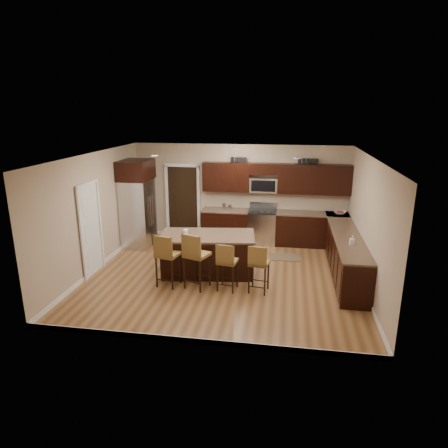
% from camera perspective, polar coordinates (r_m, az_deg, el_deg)
% --- Properties ---
extents(floor, '(6.00, 6.00, 0.00)m').
position_cam_1_polar(floor, '(9.10, 0.01, -7.41)').
color(floor, brown).
rests_on(floor, ground).
extents(ceiling, '(6.00, 6.00, 0.00)m').
position_cam_1_polar(ceiling, '(8.39, 0.01, 9.73)').
color(ceiling, silver).
rests_on(ceiling, wall_back).
extents(wall_back, '(6.00, 0.00, 6.00)m').
position_cam_1_polar(wall_back, '(11.30, 2.23, 4.48)').
color(wall_back, tan).
rests_on(wall_back, floor).
extents(wall_left, '(0.00, 5.50, 5.50)m').
position_cam_1_polar(wall_left, '(9.58, -18.01, 1.53)').
color(wall_left, tan).
rests_on(wall_left, floor).
extents(wall_right, '(0.00, 5.50, 5.50)m').
position_cam_1_polar(wall_right, '(8.71, 19.89, -0.07)').
color(wall_right, tan).
rests_on(wall_right, floor).
extents(base_cabinets, '(4.02, 3.96, 0.92)m').
position_cam_1_polar(base_cabinets, '(10.21, 11.93, -2.33)').
color(base_cabinets, black).
rests_on(base_cabinets, floor).
extents(upper_cabinets, '(4.00, 0.33, 0.80)m').
position_cam_1_polar(upper_cabinets, '(10.97, 7.60, 6.60)').
color(upper_cabinets, black).
rests_on(upper_cabinets, wall_back).
extents(range, '(0.76, 0.64, 1.11)m').
position_cam_1_polar(range, '(11.16, 5.46, -0.37)').
color(range, silver).
rests_on(range, floor).
extents(microwave, '(0.76, 0.31, 0.40)m').
position_cam_1_polar(microwave, '(11.04, 5.67, 5.57)').
color(microwave, silver).
rests_on(microwave, upper_cabinets).
extents(doorway, '(0.85, 0.03, 2.06)m').
position_cam_1_polar(doorway, '(11.66, -5.88, 3.17)').
color(doorway, black).
rests_on(doorway, floor).
extents(pantry_door, '(0.03, 0.80, 2.04)m').
position_cam_1_polar(pantry_door, '(9.40, -18.54, -0.88)').
color(pantry_door, white).
rests_on(pantry_door, floor).
extents(letter_decor, '(2.20, 0.03, 0.15)m').
position_cam_1_polar(letter_decor, '(10.91, 6.93, 8.99)').
color(letter_decor, black).
rests_on(letter_decor, upper_cabinets).
extents(island, '(2.22, 1.36, 0.92)m').
position_cam_1_polar(island, '(9.11, -2.35, -4.47)').
color(island, black).
rests_on(island, floor).
extents(stool_left, '(0.51, 0.51, 1.15)m').
position_cam_1_polar(stool_left, '(8.41, -8.26, -4.35)').
color(stool_left, olive).
rests_on(stool_left, floor).
extents(stool_mid, '(0.58, 0.58, 1.21)m').
position_cam_1_polar(stool_mid, '(8.24, -4.17, -4.39)').
color(stool_mid, olive).
rests_on(stool_mid, floor).
extents(stool_right, '(0.44, 0.44, 1.03)m').
position_cam_1_polar(stool_right, '(8.17, 0.37, -5.37)').
color(stool_right, olive).
rests_on(stool_right, floor).
extents(refrigerator, '(0.79, 0.98, 2.35)m').
position_cam_1_polar(refrigerator, '(10.94, -12.26, 2.94)').
color(refrigerator, silver).
rests_on(refrigerator, floor).
extents(floor_mat, '(0.83, 0.57, 0.01)m').
position_cam_1_polar(floor_mat, '(10.28, 8.70, -4.71)').
color(floor_mat, brown).
rests_on(floor_mat, floor).
extents(fruit_bowl, '(0.40, 0.40, 0.08)m').
position_cam_1_polar(fruit_bowl, '(11.11, 16.24, 1.56)').
color(fruit_bowl, silver).
rests_on(fruit_bowl, base_cabinets).
extents(soap_bottle, '(0.10, 0.10, 0.20)m').
position_cam_1_polar(soap_bottle, '(8.66, 17.84, -2.24)').
color(soap_bottle, '#B2B2B2').
rests_on(soap_bottle, base_cabinets).
extents(canister_tall, '(0.12, 0.12, 0.19)m').
position_cam_1_polar(canister_tall, '(11.14, -0.02, 2.54)').
color(canister_tall, silver).
rests_on(canister_tall, base_cabinets).
extents(canister_short, '(0.11, 0.11, 0.15)m').
position_cam_1_polar(canister_short, '(11.12, 0.81, 2.41)').
color(canister_short, silver).
rests_on(canister_short, base_cabinets).
extents(island_jar, '(0.10, 0.10, 0.10)m').
position_cam_1_polar(island_jar, '(9.05, -5.50, -1.08)').
color(island_jar, white).
rests_on(island_jar, island).
extents(stool_extra, '(0.44, 0.44, 1.03)m').
position_cam_1_polar(stool_extra, '(8.11, 4.94, -5.62)').
color(stool_extra, olive).
rests_on(stool_extra, floor).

